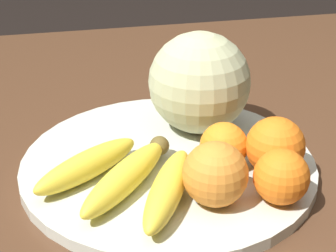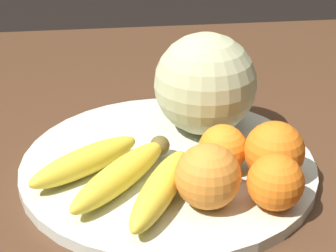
# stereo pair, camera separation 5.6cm
# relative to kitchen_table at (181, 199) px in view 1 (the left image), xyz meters

# --- Properties ---
(kitchen_table) EXTENTS (1.26, 1.11, 0.72)m
(kitchen_table) POSITION_rel_kitchen_table_xyz_m (0.00, 0.00, 0.00)
(kitchen_table) COLOR #4C301E
(kitchen_table) RESTS_ON ground_plane
(fruit_bowl) EXTENTS (0.38, 0.38, 0.02)m
(fruit_bowl) POSITION_rel_kitchen_table_xyz_m (0.03, 0.06, 0.10)
(fruit_bowl) COLOR beige
(fruit_bowl) RESTS_ON kitchen_table
(melon) EXTENTS (0.14, 0.14, 0.14)m
(melon) POSITION_rel_kitchen_table_xyz_m (-0.03, -0.02, 0.17)
(melon) COLOR #B2B789
(melon) RESTS_ON fruit_bowl
(banana_bunch) EXTENTS (0.21, 0.22, 0.04)m
(banana_bunch) POSITION_rel_kitchen_table_xyz_m (0.09, 0.11, 0.12)
(banana_bunch) COLOR brown
(banana_bunch) RESTS_ON fruit_bowl
(orange_front_left) EXTENTS (0.06, 0.06, 0.06)m
(orange_front_left) POSITION_rel_kitchen_table_xyz_m (-0.03, 0.09, 0.13)
(orange_front_left) COLOR orange
(orange_front_left) RESTS_ON fruit_bowl
(orange_front_right) EXTENTS (0.08, 0.08, 0.08)m
(orange_front_right) POSITION_rel_kitchen_table_xyz_m (-0.00, 0.16, 0.14)
(orange_front_right) COLOR orange
(orange_front_right) RESTS_ON fruit_bowl
(orange_mid_center) EXTENTS (0.07, 0.07, 0.07)m
(orange_mid_center) POSITION_rel_kitchen_table_xyz_m (-0.09, 0.11, 0.14)
(orange_mid_center) COLOR orange
(orange_mid_center) RESTS_ON fruit_bowl
(orange_back_left) EXTENTS (0.06, 0.06, 0.06)m
(orange_back_left) POSITION_rel_kitchen_table_xyz_m (-0.07, 0.17, 0.14)
(orange_back_left) COLOR orange
(orange_back_left) RESTS_ON fruit_bowl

